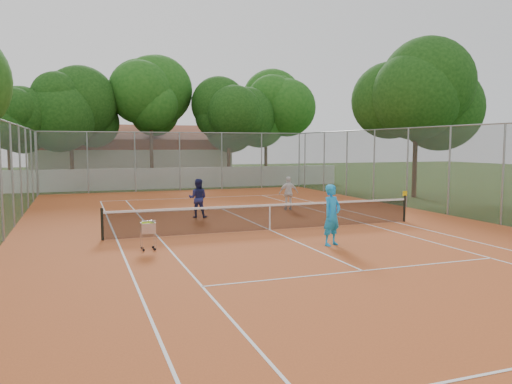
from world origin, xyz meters
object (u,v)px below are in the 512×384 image
object	(u,v)px
clubhouse	(132,155)
player_far_left	(198,198)
ball_hopper	(148,235)
tennis_net	(270,217)
player_near	(332,215)
player_far_right	(289,193)

from	to	relation	value
clubhouse	player_far_left	size ratio (longest dim) A/B	9.72
ball_hopper	tennis_net	bearing A→B (deg)	-0.72
clubhouse	player_far_left	bearing A→B (deg)	-89.47
tennis_net	player_near	distance (m)	3.42
player_near	player_far_left	distance (m)	7.74
player_near	player_far_right	size ratio (longest dim) A/B	1.18
tennis_net	ball_hopper	size ratio (longest dim) A/B	12.89
ball_hopper	player_far_left	bearing A→B (deg)	39.59
player_far_right	ball_hopper	bearing A→B (deg)	52.07
player_near	player_far_right	world-z (taller)	player_near
tennis_net	player_far_right	size ratio (longest dim) A/B	7.33
clubhouse	player_far_right	xyz separation A→B (m)	(4.96, -23.95, -1.37)
tennis_net	player_far_right	xyz separation A→B (m)	(2.96, 5.05, 0.32)
player_far_left	player_far_right	world-z (taller)	player_far_left
player_far_right	ball_hopper	distance (m)	10.49
player_near	tennis_net	bearing A→B (deg)	80.41
tennis_net	player_far_right	world-z (taller)	player_far_right
player_far_left	player_far_right	distance (m)	4.84
clubhouse	player_far_left	world-z (taller)	clubhouse
tennis_net	ball_hopper	xyz separation A→B (m)	(-4.72, -2.09, -0.03)
player_near	player_far_left	xyz separation A→B (m)	(-2.58, 7.30, -0.12)
tennis_net	player_far_left	world-z (taller)	player_far_left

